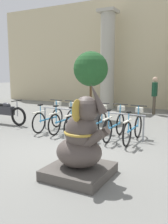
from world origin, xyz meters
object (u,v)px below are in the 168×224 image
object	(u,v)px
elephant_statue	(81,146)
motorcycle	(5,112)
person_pedestrian	(155,92)
bicycle_0	(49,118)
potted_tree	(91,72)
bicycle_2	(79,122)
bicycle_1	(64,120)
bicycle_3	(96,123)
bicycle_5	(133,128)
bicycle_4	(115,125)

from	to	relation	value
elephant_statue	motorcycle	size ratio (longest dim) A/B	0.88
motorcycle	person_pedestrian	bearing A→B (deg)	47.63
bicycle_0	potted_tree	bearing A→B (deg)	81.54
potted_tree	bicycle_2	bearing A→B (deg)	-71.34
motorcycle	person_pedestrian	xyz separation A→B (m)	(4.49, 4.92, 0.59)
bicycle_1	elephant_statue	world-z (taller)	elephant_statue
motorcycle	bicycle_1	bearing A→B (deg)	0.92
bicycle_3	motorcycle	bearing A→B (deg)	179.98
bicycle_2	bicycle_5	size ratio (longest dim) A/B	1.00
person_pedestrian	motorcycle	bearing A→B (deg)	-132.37
elephant_statue	bicycle_1	bearing A→B (deg)	127.87
bicycle_5	elephant_statue	world-z (taller)	elephant_statue
bicycle_5	motorcycle	distance (m)	5.04
bicycle_5	person_pedestrian	size ratio (longest dim) A/B	0.99
motorcycle	person_pedestrian	distance (m)	6.69
bicycle_0	potted_tree	distance (m)	2.91
elephant_statue	person_pedestrian	distance (m)	7.79
bicycle_2	motorcycle	xyz separation A→B (m)	(-3.24, 0.00, 0.06)
bicycle_0	person_pedestrian	xyz separation A→B (m)	(2.44, 4.90, 0.64)
motorcycle	person_pedestrian	world-z (taller)	person_pedestrian
potted_tree	bicycle_4	bearing A→B (deg)	-50.03
bicycle_0	elephant_statue	distance (m)	4.04
bicycle_1	person_pedestrian	size ratio (longest dim) A/B	0.99
bicycle_2	elephant_statue	world-z (taller)	elephant_statue
bicycle_2	potted_tree	bearing A→B (deg)	108.66
bicycle_4	elephant_statue	bearing A→B (deg)	-81.11
bicycle_3	elephant_statue	bearing A→B (deg)	-69.74
bicycle_2	potted_tree	xyz separation A→B (m)	(-0.83, 2.47, 1.54)
bicycle_0	motorcycle	world-z (taller)	bicycle_0
bicycle_3	bicycle_1	bearing A→B (deg)	177.90
bicycle_0	potted_tree	xyz separation A→B (m)	(0.36, 2.44, 1.54)
bicycle_3	person_pedestrian	size ratio (longest dim) A/B	0.99
bicycle_3	bicycle_4	distance (m)	0.60
bicycle_1	bicycle_5	distance (m)	2.39
bicycle_1	bicycle_4	xyz separation A→B (m)	(1.79, 0.00, 0.00)
bicycle_1	elephant_statue	xyz separation A→B (m)	(2.25, -2.89, 0.21)
bicycle_4	bicycle_2	bearing A→B (deg)	-177.80
bicycle_3	person_pedestrian	bearing A→B (deg)	82.51
bicycle_0	bicycle_5	size ratio (longest dim) A/B	1.00
bicycle_0	potted_tree	size ratio (longest dim) A/B	0.62
bicycle_5	bicycle_2	bearing A→B (deg)	179.38
bicycle_0	bicycle_2	world-z (taller)	same
bicycle_5	bicycle_1	bearing A→B (deg)	178.45
bicycle_5	bicycle_0	bearing A→B (deg)	179.19
bicycle_4	motorcycle	bearing A→B (deg)	-179.44
motorcycle	potted_tree	distance (m)	3.75
bicycle_2	bicycle_3	size ratio (longest dim) A/B	1.00
bicycle_3	potted_tree	distance (m)	3.24
bicycle_2	bicycle_5	distance (m)	1.79
motorcycle	bicycle_3	bearing A→B (deg)	-0.02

